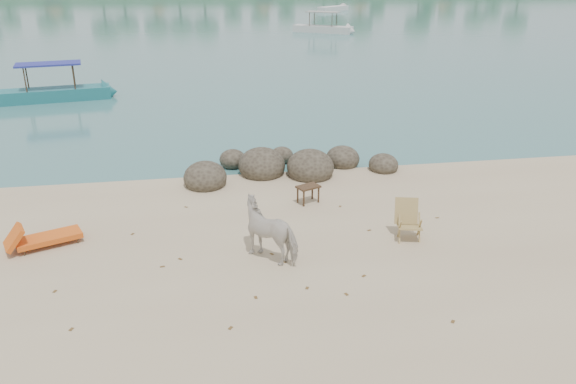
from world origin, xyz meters
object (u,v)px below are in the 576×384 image
object	(u,v)px
lounge_chair	(48,236)
boat_near	(49,69)
cow	(272,231)
deck_chair	(410,223)
side_table	(308,195)
boulders	(283,167)

from	to	relation	value
lounge_chair	boat_near	size ratio (longest dim) A/B	0.30
cow	deck_chair	world-z (taller)	cow
deck_chair	boat_near	xyz separation A→B (m)	(-11.18, 16.63, 0.96)
side_table	lounge_chair	bearing A→B (deg)	169.20
cow	lounge_chair	world-z (taller)	cow
side_table	deck_chair	size ratio (longest dim) A/B	0.65
cow	lounge_chair	size ratio (longest dim) A/B	0.87
boulders	lounge_chair	distance (m)	6.96
boat_near	side_table	bearing A→B (deg)	-66.68
side_table	boat_near	xyz separation A→B (m)	(-9.33, 14.17, 1.17)
deck_chair	boat_near	size ratio (longest dim) A/B	0.16
boulders	deck_chair	distance (m)	5.28
cow	boat_near	world-z (taller)	boat_near
side_table	lounge_chair	size ratio (longest dim) A/B	0.34
cow	boat_near	distance (m)	18.72
boulders	side_table	world-z (taller)	boulders
boulders	boat_near	xyz separation A→B (m)	(-9.03, 11.82, 1.19)
boulders	deck_chair	xyz separation A→B (m)	(2.15, -4.81, 0.23)
boulders	side_table	bearing A→B (deg)	-82.54
cow	deck_chair	bearing A→B (deg)	137.88
boulders	cow	distance (m)	5.20
side_table	lounge_chair	world-z (taller)	lounge_chair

